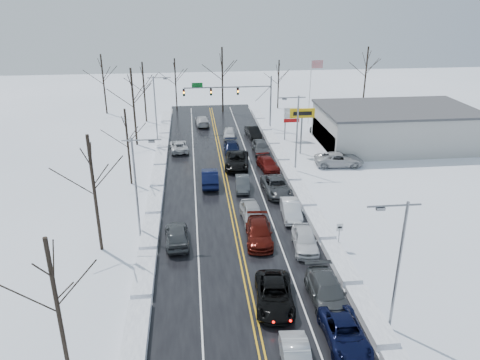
{
  "coord_description": "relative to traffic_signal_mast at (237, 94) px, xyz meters",
  "views": [
    {
      "loc": [
        -3.65,
        -40.94,
        20.39
      ],
      "look_at": [
        0.98,
        1.77,
        2.5
      ],
      "focal_mm": 35.0,
      "sensor_mm": 36.0,
      "label": 1
    }
  ],
  "objects": [
    {
      "name": "tree_far_d",
      "position": [
        8.55,
        12.51,
        0.46
      ],
      "size": [
        3.4,
        3.4,
        8.5
      ],
      "color": "#2D231C",
      "rests_on": "ground"
    },
    {
      "name": "tree_far_b",
      "position": [
        -9.45,
        13.01,
        0.81
      ],
      "size": [
        3.6,
        3.6,
        9.0
      ],
      "color": "#2D231C",
      "rests_on": "ground"
    },
    {
      "name": "queued_car_17",
      "position": [
        1.82,
        -4.27,
        -5.48
      ],
      "size": [
        2.12,
        4.78,
        1.53
      ],
      "primitive_type": "imported",
      "rotation": [
        0.0,
        0.0,
        0.11
      ],
      "color": "black",
      "rests_on": "ground"
    },
    {
      "name": "oncoming_car_1",
      "position": [
        -8.82,
        -9.25,
        -5.48
      ],
      "size": [
        2.68,
        5.07,
        1.36
      ],
      "primitive_type": "imported",
      "rotation": [
        0.0,
        0.0,
        3.23
      ],
      "color": "silver",
      "rests_on": "ground"
    },
    {
      "name": "dealership_building",
      "position": [
        20.53,
        -9.99,
        -2.82
      ],
      "size": [
        20.4,
        12.4,
        5.3
      ],
      "color": "#A1A19C",
      "rests_on": "ground"
    },
    {
      "name": "streetlight_sw",
      "position": [
        -11.74,
        -31.99,
        -0.17
      ],
      "size": [
        3.2,
        0.25,
        9.0
      ],
      "color": "slate",
      "rests_on": "ground"
    },
    {
      "name": "oncoming_car_2",
      "position": [
        -5.32,
        2.85,
        -5.48
      ],
      "size": [
        2.37,
        5.13,
        1.45
      ],
      "primitive_type": "imported",
      "rotation": [
        0.0,
        0.0,
        3.21
      ],
      "color": "#BEBDC0",
      "rests_on": "ground"
    },
    {
      "name": "parked_car_0",
      "position": [
        10.69,
        -17.0,
        -5.48
      ],
      "size": [
        6.12,
        3.21,
        1.64
      ],
      "primitive_type": "imported",
      "rotation": [
        0.0,
        0.0,
        1.49
      ],
      "color": "#B8B8BA",
      "rests_on": "ground"
    },
    {
      "name": "parked_car_1",
      "position": [
        13.52,
        -11.15,
        -5.48
      ],
      "size": [
        2.44,
        5.3,
        1.5
      ],
      "primitive_type": "imported",
      "rotation": [
        0.0,
        0.0,
        -0.07
      ],
      "color": "black",
      "rests_on": "ground"
    },
    {
      "name": "flagpole",
      "position": [
        11.72,
        2.01,
        0.45
      ],
      "size": [
        1.87,
        1.2,
        10.0
      ],
      "color": "silver",
      "rests_on": "ground"
    },
    {
      "name": "tree_far_c",
      "position": [
        -1.45,
        11.01,
        2.21
      ],
      "size": [
        4.4,
        4.4,
        11.0
      ],
      "color": "#2D231C",
      "rests_on": "ground"
    },
    {
      "name": "tree_left_e",
      "position": [
        -14.25,
        6.01,
        1.16
      ],
      "size": [
        3.8,
        3.8,
        9.5
      ],
      "color": "#2D231C",
      "rests_on": "ground"
    },
    {
      "name": "tree_left_b",
      "position": [
        -14.95,
        -33.99,
        1.51
      ],
      "size": [
        4.0,
        4.0,
        10.0
      ],
      "color": "#2D231C",
      "rests_on": "ground"
    },
    {
      "name": "queued_car_2",
      "position": [
        -1.88,
        -42.75,
        -5.48
      ],
      "size": [
        3.12,
        5.77,
        1.54
      ],
      "primitive_type": "imported",
      "rotation": [
        0.0,
        0.0,
        -0.11
      ],
      "color": "black",
      "rests_on": "ground"
    },
    {
      "name": "oncoming_car_0",
      "position": [
        -5.27,
        -21.14,
        -5.48
      ],
      "size": [
        1.88,
        5.18,
        1.7
      ],
      "primitive_type": "imported",
      "rotation": [
        0.0,
        0.0,
        3.13
      ],
      "color": "black",
      "rests_on": "ground"
    },
    {
      "name": "ground",
      "position": [
        -3.45,
        -27.99,
        -5.48
      ],
      "size": [
        160.0,
        160.0,
        0.0
      ],
      "primitive_type": "plane",
      "color": "white",
      "rests_on": "ground"
    },
    {
      "name": "streetlight_ne",
      "position": [
        4.85,
        -17.99,
        -0.17
      ],
      "size": [
        3.2,
        0.25,
        9.0
      ],
      "color": "slate",
      "rests_on": "ground"
    },
    {
      "name": "tree_far_e",
      "position": [
        24.55,
        13.01,
        1.86
      ],
      "size": [
        4.2,
        4.2,
        10.5
      ],
      "color": "#2D231C",
      "rests_on": "ground"
    },
    {
      "name": "tree_left_d",
      "position": [
        -14.65,
        -5.99,
        1.86
      ],
      "size": [
        4.2,
        4.2,
        10.5
      ],
      "color": "#2D231C",
      "rests_on": "ground"
    },
    {
      "name": "queued_car_10",
      "position": [
        1.76,
        -46.93,
        -5.48
      ],
      "size": [
        2.42,
        5.19,
        1.44
      ],
      "primitive_type": "imported",
      "rotation": [
        0.0,
        0.0,
        -0.01
      ],
      "color": "black",
      "rests_on": "ground"
    },
    {
      "name": "used_vehicles_sign",
      "position": [
        7.05,
        -5.99,
        -2.16
      ],
      "size": [
        2.2,
        0.22,
        4.65
      ],
      "color": "slate",
      "rests_on": "ground"
    },
    {
      "name": "queued_car_16",
      "position": [
        1.88,
        -11.32,
        -5.48
      ],
      "size": [
        1.97,
        4.88,
        1.66
      ],
      "primitive_type": "imported",
      "rotation": [
        0.0,
        0.0,
        0.0
      ],
      "color": "#434649",
      "rests_on": "ground"
    },
    {
      "name": "tree_left_c",
      "position": [
        -13.95,
        -19.99,
        0.46
      ],
      "size": [
        3.4,
        3.4,
        8.5
      ],
      "color": "#2D231C",
      "rests_on": "ground"
    },
    {
      "name": "queued_car_14",
      "position": [
        1.62,
        -24.19,
        -5.48
      ],
      "size": [
        2.83,
        5.74,
        1.57
      ],
      "primitive_type": "imported",
      "rotation": [
        0.0,
        0.0,
        0.04
      ],
      "color": "#393B3D",
      "rests_on": "ground"
    },
    {
      "name": "oncoming_car_3",
      "position": [
        -8.68,
        -33.69,
        -5.48
      ],
      "size": [
        2.24,
        5.0,
        1.67
      ],
      "primitive_type": "imported",
      "rotation": [
        0.0,
        0.0,
        3.2
      ],
      "color": "#3E4043",
      "rests_on": "ground"
    },
    {
      "name": "parked_car_2",
      "position": [
        11.53,
        -4.69,
        -5.48
      ],
      "size": [
        1.99,
        4.72,
        1.59
      ],
      "primitive_type": "imported",
      "rotation": [
        0.0,
        0.0,
        3.17
      ],
      "color": "black",
      "rests_on": "ground"
    },
    {
      "name": "queued_car_7",
      "position": [
        -1.88,
        -11.01,
        -5.48
      ],
      "size": [
        2.1,
        4.97,
        1.43
      ],
      "primitive_type": "imported",
      "rotation": [
        0.0,
        0.0,
        -0.02
      ],
      "color": "black",
      "rests_on": "ground"
    },
    {
      "name": "speed_limit_sign",
      "position": [
        4.75,
        -35.99,
        -3.84
      ],
      "size": [
        0.55,
        0.09,
        2.35
      ],
      "color": "slate",
      "rests_on": "ground"
    },
    {
      "name": "queued_car_8",
      "position": [
        -1.63,
        -4.25,
        -5.48
      ],
      "size": [
        2.09,
        4.36,
        1.44
      ],
      "primitive_type": "imported",
      "rotation": [
        0.0,
        0.0,
        -0.09
      ],
      "color": "silver",
      "rests_on": "ground"
    },
    {
      "name": "queued_car_15",
      "position": [
        1.84,
        -17.28,
        -5.48
      ],
      "size": [
        2.55,
        4.94,
        1.37
      ],
      "primitive_type": "imported",
      "rotation": [
        0.0,
        0.0,
        0.14
      ],
      "color": "#500D0A",
      "rests_on": "ground"
    },
    {
      "name": "queued_car_3",
      "position": [
        -1.66,
        -34.01,
        -5.48
      ],
      "size": [
        2.66,
        5.62,
        1.58
      ],
      "primitive_type": "imported",
      "rotation": [
        0.0,
        0.0,
        -0.08
      ],
      "color": "#480F09",
      "rests_on": "ground"
    },
    {
      "name": "streetlight_se",
      "position": [
        4.85,
        -45.99,
        -0.17
      ],
      "size": [
        3.2,
        0.25,
        9.0
      ],
      "color": "slate",
      "rests_on": "ground"
    },
    {
      "name": "queued_car_13",
      "position": [
        2.0,
        -29.91,
        -5.48
      ],
      "size": [
        1.94,
        4.78,
        1.54
      ],
      "primitive_type": "imported",
      "rotation": [
        0.0,
        0.0,
        -0.07
      ],
      "color": "silver",
      "rests_on": "ground"
    },
    {
      "name": "queued_car_11",
      "position": [
        1.78,
        -42.99,
        -5.48
      ],
      "size": [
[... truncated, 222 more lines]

